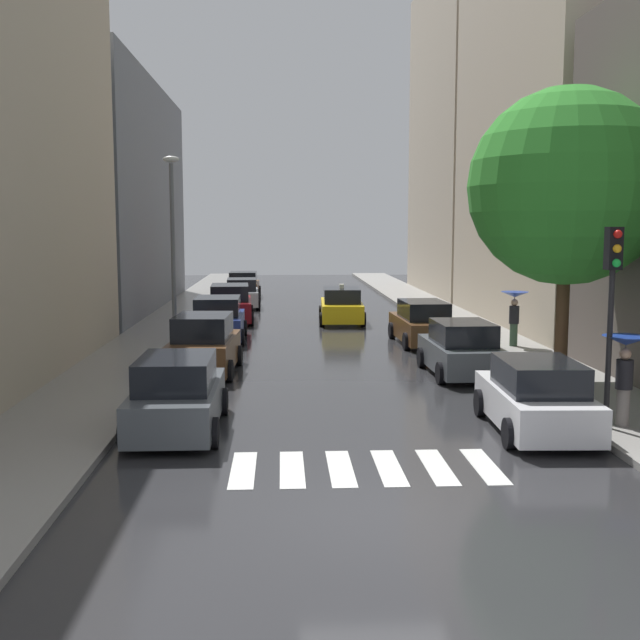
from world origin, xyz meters
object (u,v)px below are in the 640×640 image
object	(u,v)px
street_tree_right	(567,187)
lamp_post_left	(173,236)
parked_car_left_fourth	(230,305)
parked_car_left_sixth	(243,285)
parked_car_left_nearest	(177,396)
pedestrian_foreground	(514,307)
parked_car_right_second	(461,350)
parked_car_right_nearest	(536,398)
traffic_light_right_corner	(612,282)
parked_car_left_third	(218,320)
parked_car_left_second	(204,346)
parked_car_left_fifth	(242,294)
pedestrian_near_tree	(625,361)
taxi_midroad	(341,306)
parked_car_right_third	(422,324)

from	to	relation	value
street_tree_right	lamp_post_left	bearing A→B (deg)	144.56
parked_car_left_fourth	parked_car_left_sixth	distance (m)	12.64
parked_car_left_nearest	pedestrian_foreground	xyz separation A→B (m)	(10.68, 10.76, 0.79)
parked_car_left_fourth	parked_car_right_second	xyz separation A→B (m)	(7.78, -13.50, -0.05)
parked_car_right_nearest	traffic_light_right_corner	bearing A→B (deg)	-98.45
parked_car_left_third	parked_car_right_second	distance (m)	10.82
parked_car_left_third	parked_car_right_second	bearing A→B (deg)	-134.08
parked_car_left_nearest	parked_car_left_second	xyz separation A→B (m)	(-0.09, 6.78, 0.05)
lamp_post_left	parked_car_left_third	bearing A→B (deg)	32.17
parked_car_left_fourth	parked_car_left_sixth	xyz separation A→B (m)	(0.01, 12.64, -0.06)
parked_car_left_fifth	pedestrian_near_tree	distance (m)	28.32
parked_car_left_fifth	pedestrian_foreground	bearing A→B (deg)	-148.00
parked_car_left_sixth	taxi_midroad	world-z (taller)	taxi_midroad
parked_car_left_third	pedestrian_foreground	bearing A→B (deg)	-104.80
parked_car_left_sixth	lamp_post_left	world-z (taller)	lamp_post_left
parked_car_left_third	parked_car_left_sixth	bearing A→B (deg)	-0.92
parked_car_left_nearest	taxi_midroad	xyz separation A→B (m)	(5.07, 19.10, -0.02)
parked_car_left_nearest	pedestrian_near_tree	size ratio (longest dim) A/B	2.19
parked_car_left_second	parked_car_left_third	world-z (taller)	parked_car_left_second
parked_car_right_nearest	parked_car_right_third	bearing A→B (deg)	3.02
parked_car_left_second	parked_car_right_second	distance (m)	7.78
parked_car_left_second	street_tree_right	xyz separation A→B (m)	(10.09, -2.62, 4.68)
parked_car_left_sixth	parked_car_right_nearest	size ratio (longest dim) A/B	0.95
parked_car_left_second	parked_car_left_sixth	distance (m)	25.42
parked_car_left_nearest	parked_car_left_sixth	distance (m)	32.21
parked_car_left_sixth	parked_car_right_third	distance (m)	21.30
parked_car_right_second	traffic_light_right_corner	bearing A→B (deg)	-168.19
parked_car_left_third	pedestrian_foreground	distance (m)	11.24
parked_car_left_third	lamp_post_left	xyz separation A→B (m)	(-1.55, -0.98, 3.31)
parked_car_left_third	traffic_light_right_corner	world-z (taller)	traffic_light_right_corner
parked_car_right_second	traffic_light_right_corner	world-z (taller)	traffic_light_right_corner
parked_car_right_nearest	parked_car_right_second	size ratio (longest dim) A/B	1.03
taxi_midroad	pedestrian_foreground	xyz separation A→B (m)	(5.61, -8.34, 0.81)
parked_car_left_nearest	taxi_midroad	distance (m)	19.77
pedestrian_foreground	parked_car_left_third	bearing A→B (deg)	68.84
taxi_midroad	pedestrian_foreground	bearing A→B (deg)	-143.83
parked_car_right_nearest	parked_car_right_third	distance (m)	12.79
parked_car_right_nearest	parked_car_right_second	xyz separation A→B (m)	(-0.13, 6.49, 0.02)
parked_car_left_fourth	street_tree_right	world-z (taller)	street_tree_right
taxi_midroad	traffic_light_right_corner	xyz separation A→B (m)	(4.19, -19.81, 2.52)
parked_car_right_third	lamp_post_left	distance (m)	9.96
pedestrian_foreground	parked_car_left_second	bearing A→B (deg)	103.28
parked_car_left_third	street_tree_right	world-z (taller)	street_tree_right
parked_car_left_fifth	traffic_light_right_corner	bearing A→B (deg)	-163.74
parked_car_left_fifth	lamp_post_left	world-z (taller)	lamp_post_left
parked_car_right_nearest	pedestrian_near_tree	xyz separation A→B (m)	(1.88, -0.12, 0.83)
parked_car_right_third	taxi_midroad	world-z (taller)	taxi_midroad
taxi_midroad	parked_car_left_nearest	bearing A→B (deg)	167.40
pedestrian_near_tree	parked_car_left_fourth	bearing A→B (deg)	-22.08
parked_car_left_nearest	parked_car_right_second	size ratio (longest dim) A/B	1.05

